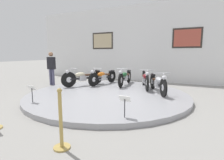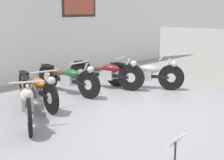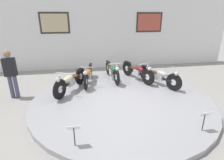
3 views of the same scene
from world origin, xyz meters
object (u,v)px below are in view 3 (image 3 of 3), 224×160
Objects in this scene: motorcycle_cream at (70,81)px; motorcycle_silver at (160,76)px; info_placard_front_left at (74,131)px; motorcycle_orange at (88,74)px; info_placard_front_centre at (205,117)px; motorcycle_maroon at (138,71)px; visitor_standing at (11,72)px; motorcycle_green at (112,71)px.

motorcycle_cream is 1.00× the size of motorcycle_silver.
motorcycle_orange is at bearing 82.61° from info_placard_front_left.
motorcycle_cream is at bearing 179.96° from motorcycle_silver.
motorcycle_silver is 3.49× the size of info_placard_front_centre.
motorcycle_maroon is 1.06× the size of motorcycle_silver.
motorcycle_silver is at bearing -1.21° from visitor_standing.
motorcycle_green reaches higher than info_placard_front_left.
visitor_standing is (-5.20, 0.11, 0.41)m from motorcycle_silver.
motorcycle_cream is 3.32m from motorcycle_silver.
visitor_standing reaches higher than motorcycle_maroon.
motorcycle_green reaches higher than motorcycle_orange.
motorcycle_maroon is (2.01, 0.00, 0.02)m from motorcycle_orange.
motorcycle_cream reaches higher than motorcycle_silver.
motorcycle_green reaches higher than motorcycle_silver.
visitor_standing is at bearing 149.45° from info_placard_front_centre.
info_placard_front_centre is at bearing -82.72° from motorcycle_maroon.
visitor_standing reaches higher than motorcycle_green.
info_placard_front_left is (0.20, -2.85, -0.03)m from motorcycle_cream.
motorcycle_cream reaches higher than motorcycle_green.
motorcycle_orange is at bearing -165.33° from motorcycle_green.
motorcycle_silver is 2.85m from info_placard_front_centre.
visitor_standing is (-3.55, -0.84, 0.40)m from motorcycle_green.
motorcycle_cream is 1.09× the size of visitor_standing.
visitor_standing is (-2.54, -0.58, 0.41)m from motorcycle_orange.
motorcycle_orange is 1.04m from motorcycle_green.
motorcycle_silver is 4.22m from info_placard_front_left.
motorcycle_orange is 1.02× the size of motorcycle_maroon.
motorcycle_maroon reaches higher than motorcycle_silver.
visitor_standing reaches higher than motorcycle_silver.
visitor_standing is (-4.55, -0.59, 0.39)m from motorcycle_maroon.
info_placard_front_left is (-3.12, -2.85, -0.01)m from motorcycle_silver.
visitor_standing is at bearing 125.20° from info_placard_front_left.
motorcycle_orange is 2.64m from visitor_standing.
motorcycle_cream is 0.95m from motorcycle_orange.
visitor_standing is (-2.08, 2.95, 0.42)m from info_placard_front_left.
motorcycle_silver is at bearing -46.96° from motorcycle_maroon.
visitor_standing is (-5.01, 2.95, 0.42)m from info_placard_front_centre.
info_placard_front_left is at bearing -137.63° from motorcycle_silver.
motorcycle_cream is 1.93m from visitor_standing.
info_placard_front_centre is 0.31× the size of visitor_standing.
motorcycle_green is at bearing 29.79° from motorcycle_cream.
info_placard_front_left is 0.31× the size of visitor_standing.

